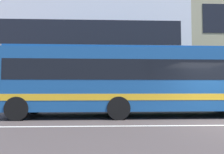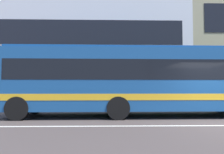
% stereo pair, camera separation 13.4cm
% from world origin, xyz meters
% --- Properties ---
extents(apartment_block_left, '(23.01, 10.41, 10.34)m').
position_xyz_m(apartment_block_left, '(-8.76, 14.99, 5.17)').
color(apartment_block_left, silver).
rests_on(apartment_block_left, ground_plane).
extents(transit_bus, '(12.08, 2.76, 3.26)m').
position_xyz_m(transit_bus, '(-3.30, 2.66, 1.80)').
color(transit_bus, '#1B4E8A').
rests_on(transit_bus, ground_plane).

